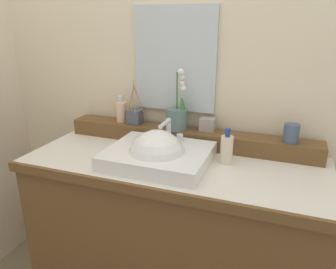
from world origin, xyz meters
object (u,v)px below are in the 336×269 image
object	(u,v)px
trinket_box	(207,124)
lotion_bottle	(227,149)
potted_plant	(177,115)
tumbler_cup	(291,133)
reed_diffuser	(135,116)
soap_dispenser	(121,111)
sink_basin	(157,158)

from	to	relation	value
trinket_box	lotion_bottle	bearing A→B (deg)	-56.77
potted_plant	tumbler_cup	xyz separation A→B (m)	(0.56, -0.00, -0.03)
reed_diffuser	trinket_box	world-z (taller)	reed_diffuser
reed_diffuser	lotion_bottle	xyz separation A→B (m)	(0.54, -0.16, -0.06)
reed_diffuser	trinket_box	distance (m)	0.40
potted_plant	soap_dispenser	distance (m)	0.34
sink_basin	tumbler_cup	distance (m)	0.63
reed_diffuser	tumbler_cup	bearing A→B (deg)	-0.74
potted_plant	soap_dispenser	size ratio (longest dim) A/B	2.14
tumbler_cup	lotion_bottle	bearing A→B (deg)	-150.67
reed_diffuser	trinket_box	size ratio (longest dim) A/B	3.11
potted_plant	reed_diffuser	world-z (taller)	potted_plant
reed_diffuser	lotion_bottle	distance (m)	0.57
tumbler_cup	soap_dispenser	bearing A→B (deg)	178.57
potted_plant	tumbler_cup	world-z (taller)	potted_plant
sink_basin	potted_plant	bearing A→B (deg)	89.15
reed_diffuser	potted_plant	bearing A→B (deg)	-1.91
sink_basin	reed_diffuser	size ratio (longest dim) A/B	1.91
potted_plant	lotion_bottle	world-z (taller)	potted_plant
lotion_bottle	soap_dispenser	bearing A→B (deg)	164.62
potted_plant	trinket_box	xyz separation A→B (m)	(0.15, 0.03, -0.04)
trinket_box	tumbler_cup	bearing A→B (deg)	-8.44
soap_dispenser	tumbler_cup	world-z (taller)	soap_dispenser
soap_dispenser	lotion_bottle	xyz separation A→B (m)	(0.63, -0.17, -0.07)
sink_basin	trinket_box	bearing A→B (deg)	62.48
sink_basin	reed_diffuser	distance (m)	0.38
potted_plant	trinket_box	size ratio (longest dim) A/B	4.03
sink_basin	reed_diffuser	xyz separation A→B (m)	(-0.24, 0.27, 0.10)
sink_basin	trinket_box	distance (m)	0.35
tumbler_cup	lotion_bottle	xyz separation A→B (m)	(-0.27, -0.15, -0.06)
soap_dispenser	trinket_box	world-z (taller)	soap_dispenser
potted_plant	lotion_bottle	bearing A→B (deg)	-27.66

